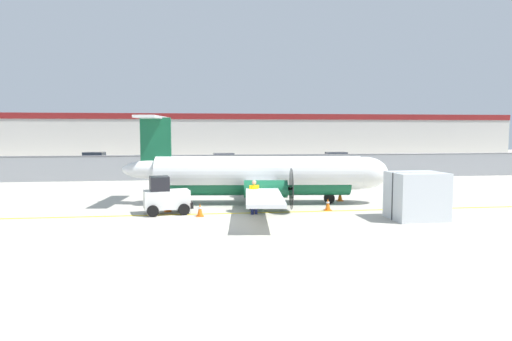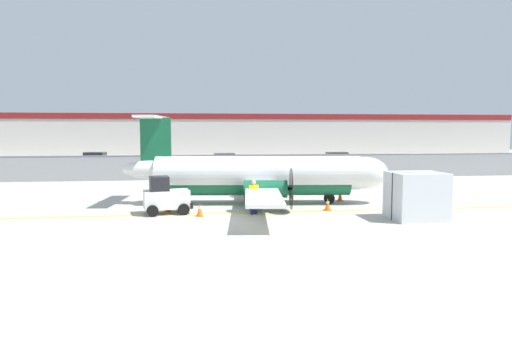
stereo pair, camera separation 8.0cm
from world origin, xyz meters
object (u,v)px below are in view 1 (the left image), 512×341
Objects in this scene: parked_car_1 at (144,163)px; parked_car_4 at (335,159)px; ground_crew_worker at (254,195)px; parked_car_3 at (290,163)px; commuter_airplane at (263,176)px; traffic_cone_near_left at (200,210)px; baggage_tug at (166,197)px; cargo_container at (417,196)px; traffic_cone_far_right at (340,196)px; traffic_cone_near_right at (168,205)px; parked_car_2 at (223,161)px; traffic_cone_far_left at (328,204)px; parked_car_0 at (93,159)px.

parked_car_1 is 21.03m from parked_car_4.
ground_crew_worker is 23.80m from parked_car_3.
parked_car_4 is at bearing 34.93° from parked_car_3.
commuter_airplane reaches higher than parked_car_3.
parked_car_3 is at bearing 37.11° from parked_car_4.
traffic_cone_near_left is at bearing -114.73° from parked_car_3.
cargo_container is (11.67, -2.90, 0.24)m from baggage_tug.
parked_car_4 reaches higher than traffic_cone_far_right.
traffic_cone_near_left is 2.24m from traffic_cone_near_right.
parked_car_3 is at bearing 173.57° from parked_car_1.
parked_car_1 and parked_car_2 have the same top height.
traffic_cone_near_right is 8.23m from traffic_cone_far_left.
parked_car_1 is (-5.24, 23.98, 0.58)m from traffic_cone_near_left.
parked_car_2 is (2.66, 26.90, 0.58)m from traffic_cone_near_left.
parked_car_4 reaches higher than traffic_cone_near_right.
parked_car_2 is (14.32, -4.56, 0.00)m from parked_car_0.
baggage_tug is 32.15m from parked_car_0.
parked_car_2 is (-5.55, 23.09, 0.58)m from traffic_cone_far_right.
traffic_cone_far_left is 26.41m from parked_car_2.
commuter_airplane is at bearing 110.30° from parked_car_1.
traffic_cone_near_left is at bearing -173.19° from traffic_cone_far_left.
parked_car_4 is (15.42, 27.88, 0.58)m from traffic_cone_near_left.
traffic_cone_near_left is at bearing -44.07° from traffic_cone_near_right.
parked_car_3 is (2.66, 22.29, 0.58)m from traffic_cone_far_left.
cargo_container is 0.58× the size of parked_car_2.
cargo_container is at bearing 78.97° from parked_car_4.
cargo_container is (7.34, -2.20, 0.15)m from ground_crew_worker.
cargo_container is 10.23m from traffic_cone_near_left.
traffic_cone_far_right is at bearing -95.97° from parked_car_3.
baggage_tug reaches higher than parked_car_2.
parked_car_1 reaches higher than traffic_cone_near_right.
parked_car_4 is at bearing 61.05° from traffic_cone_near_left.
traffic_cone_near_left and traffic_cone_far_left have the same top height.
parked_car_4 is at bearing 73.32° from traffic_cone_far_right.
parked_car_3 is (1.03, 19.27, 0.58)m from traffic_cone_far_right.
parked_car_0 is (-19.88, 27.65, 0.58)m from traffic_cone_far_right.
parked_car_2 is (-0.00, 26.69, -0.06)m from ground_crew_worker.
parked_car_1 is 1.01× the size of parked_car_4.
parked_car_0 is 27.33m from parked_car_4.
parked_car_3 reaches higher than traffic_cone_near_right.
parked_car_0 is at bearing 120.75° from traffic_cone_far_left.
parked_car_4 reaches higher than traffic_cone_far_left.
baggage_tug is 3.89× the size of traffic_cone_near_left.
traffic_cone_near_left is 33.55m from parked_car_0.
traffic_cone_far_left is (8.19, -0.78, 0.00)m from traffic_cone_near_right.
commuter_airplane is 9.46× the size of ground_crew_worker.
traffic_cone_far_left is 3.43m from traffic_cone_far_right.
traffic_cone_far_left is (6.58, 0.79, 0.00)m from traffic_cone_near_left.
commuter_airplane is 3.38m from ground_crew_worker.
traffic_cone_near_left is at bearing 82.89° from parked_car_2.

